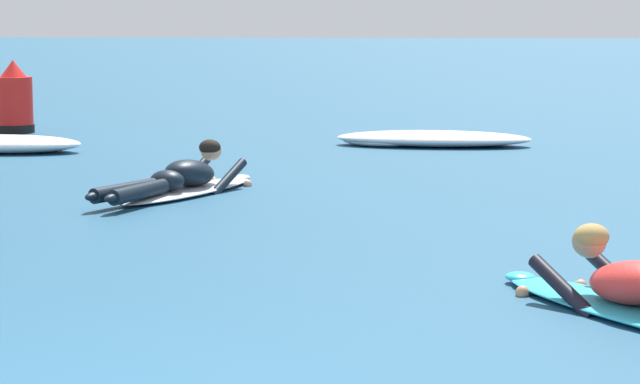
{
  "coord_description": "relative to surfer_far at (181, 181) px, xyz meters",
  "views": [
    {
      "loc": [
        1.98,
        -5.15,
        1.79
      ],
      "look_at": [
        1.42,
        5.23,
        0.31
      ],
      "focal_mm": 73.7,
      "sensor_mm": 36.0,
      "label": 1
    }
  ],
  "objects": [
    {
      "name": "channel_marker_buoy",
      "position": [
        -3.37,
        6.1,
        0.27
      ],
      "size": [
        0.55,
        0.55,
        1.04
      ],
      "color": "red",
      "rests_on": "ground"
    },
    {
      "name": "whitewater_front",
      "position": [
        -2.78,
        3.55,
        -0.04
      ],
      "size": [
        1.95,
        0.79,
        0.22
      ],
      "color": "white",
      "rests_on": "ground"
    },
    {
      "name": "whitewater_back",
      "position": [
        2.55,
        4.62,
        -0.05
      ],
      "size": [
        2.57,
        1.09,
        0.2
      ],
      "color": "white",
      "rests_on": "ground"
    },
    {
      "name": "surfer_far",
      "position": [
        0.0,
        0.0,
        0.0
      ],
      "size": [
        1.41,
        2.41,
        0.54
      ],
      "color": "silver",
      "rests_on": "ground"
    },
    {
      "name": "ground_plane",
      "position": [
        0.01,
        2.86,
        -0.14
      ],
      "size": [
        120.0,
        120.0,
        0.0
      ],
      "primitive_type": "plane",
      "color": "navy"
    }
  ]
}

